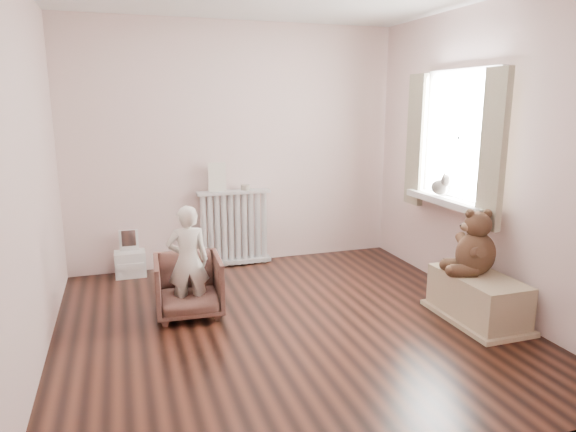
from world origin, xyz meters
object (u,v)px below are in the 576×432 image
object	(u,v)px
radiator	(234,231)
plush_cat	(441,185)
child	(188,261)
teddy_bear	(477,240)
toy_vanity	(129,250)
armchair	(188,286)
toy_bench	(478,297)

from	to	relation	value
radiator	plush_cat	distance (m)	2.22
child	teddy_bear	size ratio (longest dim) A/B	1.76
toy_vanity	plush_cat	world-z (taller)	plush_cat
radiator	armchair	size ratio (longest dim) A/B	1.49
toy_vanity	toy_bench	distance (m)	3.38
radiator	toy_bench	bearing A→B (deg)	-52.58
toy_vanity	armchair	size ratio (longest dim) A/B	0.86
plush_cat	teddy_bear	bearing A→B (deg)	-79.44
toy_vanity	plush_cat	size ratio (longest dim) A/B	1.85
radiator	armchair	xyz separation A→B (m)	(-0.67, -1.22, -0.14)
teddy_bear	toy_vanity	bearing A→B (deg)	161.13
armchair	plush_cat	distance (m)	2.50
plush_cat	toy_bench	bearing A→B (deg)	-78.23
toy_bench	radiator	bearing A→B (deg)	127.42
armchair	plush_cat	world-z (taller)	plush_cat
toy_vanity	toy_bench	world-z (taller)	toy_vanity
toy_bench	teddy_bear	bearing A→B (deg)	95.14
toy_vanity	teddy_bear	world-z (taller)	teddy_bear
toy_vanity	child	size ratio (longest dim) A/B	0.51
armchair	child	world-z (taller)	child
child	teddy_bear	world-z (taller)	child
armchair	toy_bench	size ratio (longest dim) A/B	0.69
radiator	toy_vanity	size ratio (longest dim) A/B	1.74
child	plush_cat	xyz separation A→B (m)	(2.39, 0.00, 0.51)
radiator	toy_vanity	distance (m)	1.12
radiator	teddy_bear	bearing A→B (deg)	-51.84
teddy_bear	child	bearing A→B (deg)	179.14
toy_vanity	teddy_bear	distance (m)	3.36
radiator	toy_bench	world-z (taller)	radiator
toy_bench	plush_cat	world-z (taller)	plush_cat
child	toy_bench	distance (m)	2.41
child	plush_cat	world-z (taller)	plush_cat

